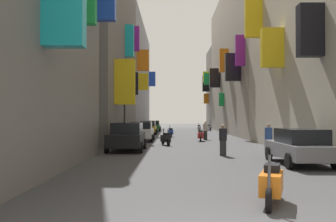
# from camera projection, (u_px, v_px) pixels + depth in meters

# --- Properties ---
(ground_plane) EXTENTS (140.00, 140.00, 0.00)m
(ground_plane) POSITION_uv_depth(u_px,v_px,m) (184.00, 137.00, 34.94)
(ground_plane) COLOR #424244
(building_left_mid_b) EXTENTS (7.35, 17.44, 14.28)m
(building_left_mid_b) POSITION_uv_depth(u_px,v_px,m) (90.00, 54.00, 30.61)
(building_left_mid_b) COLOR slate
(building_left_mid_b) RESTS_ON ground
(building_left_mid_c) EXTENTS (7.30, 25.76, 14.70)m
(building_left_mid_c) POSITION_uv_depth(u_px,v_px,m) (123.00, 78.00, 52.22)
(building_left_mid_c) COLOR gray
(building_left_mid_c) RESTS_ON ground
(building_right_mid_a) EXTENTS (7.39, 26.98, 16.98)m
(building_right_mid_a) POSITION_uv_depth(u_px,v_px,m) (250.00, 61.00, 43.13)
(building_right_mid_a) COLOR #9E9384
(building_right_mid_a) RESTS_ON ground
(building_right_mid_b) EXTENTS (7.05, 8.40, 12.90)m
(building_right_mid_b) POSITION_uv_depth(u_px,v_px,m) (227.00, 89.00, 60.79)
(building_right_mid_b) COLOR slate
(building_right_mid_b) RESTS_ON ground
(parked_car_yellow) EXTENTS (1.96, 4.28, 1.47)m
(parked_car_yellow) POSITION_uv_depth(u_px,v_px,m) (148.00, 127.00, 40.60)
(parked_car_yellow) COLOR gold
(parked_car_yellow) RESTS_ON ground
(parked_car_white) EXTENTS (1.98, 4.03, 1.52)m
(parked_car_white) POSITION_uv_depth(u_px,v_px,m) (141.00, 131.00, 29.11)
(parked_car_white) COLOR white
(parked_car_white) RESTS_ON ground
(parked_car_green) EXTENTS (1.86, 4.40, 1.41)m
(parked_car_green) POSITION_uv_depth(u_px,v_px,m) (154.00, 125.00, 50.51)
(parked_car_green) COLOR #236638
(parked_car_green) RESTS_ON ground
(parked_car_grey) EXTENTS (1.86, 4.25, 1.44)m
(parked_car_grey) POSITION_uv_depth(u_px,v_px,m) (299.00, 146.00, 14.82)
(parked_car_grey) COLOR slate
(parked_car_grey) RESTS_ON ground
(parked_car_black) EXTENTS (1.99, 4.13, 1.58)m
(parked_car_black) POSITION_uv_depth(u_px,v_px,m) (127.00, 136.00, 20.89)
(parked_car_black) COLOR black
(parked_car_black) RESTS_ON ground
(scooter_silver) EXTENTS (0.58, 1.80, 1.13)m
(scooter_silver) POSITION_uv_depth(u_px,v_px,m) (209.00, 128.00, 50.41)
(scooter_silver) COLOR #ADADB2
(scooter_silver) RESTS_ON ground
(scooter_red) EXTENTS (0.54, 1.79, 1.13)m
(scooter_red) POSITION_uv_depth(u_px,v_px,m) (201.00, 135.00, 29.14)
(scooter_red) COLOR red
(scooter_red) RESTS_ON ground
(scooter_white) EXTENTS (0.47, 1.91, 1.13)m
(scooter_white) POSITION_uv_depth(u_px,v_px,m) (199.00, 128.00, 48.51)
(scooter_white) COLOR silver
(scooter_white) RESTS_ON ground
(scooter_orange) EXTENTS (0.81, 1.87, 1.13)m
(scooter_orange) POSITION_uv_depth(u_px,v_px,m) (272.00, 183.00, 8.10)
(scooter_orange) COLOR orange
(scooter_orange) RESTS_ON ground
(scooter_black) EXTENTS (0.73, 1.83, 1.13)m
(scooter_black) POSITION_uv_depth(u_px,v_px,m) (166.00, 138.00, 24.83)
(scooter_black) COLOR black
(scooter_black) RESTS_ON ground
(scooter_blue) EXTENTS (0.56, 1.86, 1.13)m
(scooter_blue) POSITION_uv_depth(u_px,v_px,m) (170.00, 132.00, 35.10)
(scooter_blue) COLOR #2D4CAD
(scooter_blue) RESTS_ON ground
(pedestrian_crossing) EXTENTS (0.46, 0.46, 1.55)m
(pedestrian_crossing) POSITION_uv_depth(u_px,v_px,m) (223.00, 140.00, 18.17)
(pedestrian_crossing) COLOR #2F2F2F
(pedestrian_crossing) RESTS_ON ground
(pedestrian_near_left) EXTENTS (0.50, 0.50, 1.54)m
(pedestrian_near_left) POSITION_uv_depth(u_px,v_px,m) (205.00, 131.00, 30.81)
(pedestrian_near_left) COLOR #282828
(pedestrian_near_left) RESTS_ON ground
(pedestrian_near_right) EXTENTS (0.54, 0.54, 1.57)m
(pedestrian_near_right) POSITION_uv_depth(u_px,v_px,m) (269.00, 139.00, 18.86)
(pedestrian_near_right) COLOR black
(pedestrian_near_right) RESTS_ON ground
(traffic_light_near_corner) EXTENTS (0.26, 0.34, 4.07)m
(traffic_light_near_corner) POSITION_uv_depth(u_px,v_px,m) (125.00, 105.00, 26.21)
(traffic_light_near_corner) COLOR #2D2D2D
(traffic_light_near_corner) RESTS_ON ground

